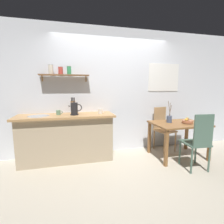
{
  "coord_description": "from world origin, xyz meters",
  "views": [
    {
      "loc": [
        -0.91,
        -3.01,
        1.44
      ],
      "look_at": [
        -0.1,
        0.25,
        0.95
      ],
      "focal_mm": 27.0,
      "sensor_mm": 36.0,
      "label": 1
    }
  ],
  "objects_px": {
    "dining_table": "(178,128)",
    "electric_kettle": "(74,109)",
    "twig_vase": "(169,119)",
    "dining_chair_near": "(198,140)",
    "coffee_mug_spare": "(100,111)",
    "knife_block": "(73,107)",
    "coffee_mug_by_sink": "(59,112)",
    "dining_chair_far": "(163,127)",
    "fruit_bowl": "(187,121)"
  },
  "relations": [
    {
      "from": "fruit_bowl",
      "to": "electric_kettle",
      "type": "height_order",
      "value": "electric_kettle"
    },
    {
      "from": "coffee_mug_by_sink",
      "to": "dining_chair_far",
      "type": "bearing_deg",
      "value": 2.27
    },
    {
      "from": "dining_chair_near",
      "to": "knife_block",
      "type": "xyz_separation_m",
      "value": [
        -2.06,
        1.14,
        0.5
      ]
    },
    {
      "from": "electric_kettle",
      "to": "coffee_mug_spare",
      "type": "relative_size",
      "value": 2.1
    },
    {
      "from": "fruit_bowl",
      "to": "electric_kettle",
      "type": "relative_size",
      "value": 0.8
    },
    {
      "from": "dining_chair_near",
      "to": "fruit_bowl",
      "type": "xyz_separation_m",
      "value": [
        0.18,
        0.53,
        0.22
      ]
    },
    {
      "from": "knife_block",
      "to": "coffee_mug_by_sink",
      "type": "relative_size",
      "value": 2.74
    },
    {
      "from": "knife_block",
      "to": "dining_chair_far",
      "type": "bearing_deg",
      "value": -1.6
    },
    {
      "from": "dining_chair_near",
      "to": "knife_block",
      "type": "relative_size",
      "value": 3.14
    },
    {
      "from": "coffee_mug_by_sink",
      "to": "coffee_mug_spare",
      "type": "bearing_deg",
      "value": -3.8
    },
    {
      "from": "electric_kettle",
      "to": "coffee_mug_spare",
      "type": "bearing_deg",
      "value": 3.42
    },
    {
      "from": "dining_table",
      "to": "twig_vase",
      "type": "distance_m",
      "value": 0.26
    },
    {
      "from": "dining_chair_near",
      "to": "coffee_mug_spare",
      "type": "bearing_deg",
      "value": 148.35
    },
    {
      "from": "dining_chair_far",
      "to": "twig_vase",
      "type": "distance_m",
      "value": 0.48
    },
    {
      "from": "electric_kettle",
      "to": "coffee_mug_by_sink",
      "type": "distance_m",
      "value": 0.32
    },
    {
      "from": "knife_block",
      "to": "coffee_mug_by_sink",
      "type": "bearing_deg",
      "value": -151.91
    },
    {
      "from": "dining_chair_near",
      "to": "twig_vase",
      "type": "xyz_separation_m",
      "value": [
        -0.13,
        0.7,
        0.25
      ]
    },
    {
      "from": "dining_chair_far",
      "to": "electric_kettle",
      "type": "bearing_deg",
      "value": -174.99
    },
    {
      "from": "coffee_mug_by_sink",
      "to": "electric_kettle",
      "type": "bearing_deg",
      "value": -15.7
    },
    {
      "from": "twig_vase",
      "to": "knife_block",
      "type": "distance_m",
      "value": 1.99
    },
    {
      "from": "electric_kettle",
      "to": "knife_block",
      "type": "height_order",
      "value": "knife_block"
    },
    {
      "from": "twig_vase",
      "to": "electric_kettle",
      "type": "distance_m",
      "value": 1.93
    },
    {
      "from": "twig_vase",
      "to": "dining_table",
      "type": "bearing_deg",
      "value": -28.18
    },
    {
      "from": "fruit_bowl",
      "to": "dining_chair_far",
      "type": "bearing_deg",
      "value": 111.71
    },
    {
      "from": "dining_chair_far",
      "to": "knife_block",
      "type": "distance_m",
      "value": 2.08
    },
    {
      "from": "fruit_bowl",
      "to": "dining_table",
      "type": "bearing_deg",
      "value": 153.23
    },
    {
      "from": "coffee_mug_spare",
      "to": "dining_chair_near",
      "type": "bearing_deg",
      "value": -31.65
    },
    {
      "from": "dining_chair_far",
      "to": "fruit_bowl",
      "type": "relative_size",
      "value": 4.78
    },
    {
      "from": "dining_table",
      "to": "twig_vase",
      "type": "xyz_separation_m",
      "value": [
        -0.16,
        0.09,
        0.18
      ]
    },
    {
      "from": "dining_table",
      "to": "knife_block",
      "type": "height_order",
      "value": "knife_block"
    },
    {
      "from": "dining_chair_near",
      "to": "fruit_bowl",
      "type": "relative_size",
      "value": 4.91
    },
    {
      "from": "dining_table",
      "to": "coffee_mug_by_sink",
      "type": "xyz_separation_m",
      "value": [
        -2.37,
        0.39,
        0.35
      ]
    },
    {
      "from": "electric_kettle",
      "to": "knife_block",
      "type": "relative_size",
      "value": 0.8
    },
    {
      "from": "dining_table",
      "to": "dining_chair_near",
      "type": "relative_size",
      "value": 1.04
    },
    {
      "from": "electric_kettle",
      "to": "twig_vase",
      "type": "bearing_deg",
      "value": -6.46
    },
    {
      "from": "dining_chair_far",
      "to": "knife_block",
      "type": "xyz_separation_m",
      "value": [
        -2.02,
        0.06,
        0.51
      ]
    },
    {
      "from": "knife_block",
      "to": "twig_vase",
      "type": "bearing_deg",
      "value": -13.06
    },
    {
      "from": "dining_chair_near",
      "to": "knife_block",
      "type": "distance_m",
      "value": 2.4
    },
    {
      "from": "dining_chair_far",
      "to": "twig_vase",
      "type": "relative_size",
      "value": 2.19
    },
    {
      "from": "dining_table",
      "to": "coffee_mug_spare",
      "type": "distance_m",
      "value": 1.64
    },
    {
      "from": "dining_chair_far",
      "to": "fruit_bowl",
      "type": "bearing_deg",
      "value": -68.29
    },
    {
      "from": "coffee_mug_by_sink",
      "to": "fruit_bowl",
      "type": "bearing_deg",
      "value": -10.39
    },
    {
      "from": "dining_table",
      "to": "electric_kettle",
      "type": "bearing_deg",
      "value": 171.64
    },
    {
      "from": "coffee_mug_spare",
      "to": "dining_table",
      "type": "bearing_deg",
      "value": -12.07
    },
    {
      "from": "coffee_mug_by_sink",
      "to": "knife_block",
      "type": "bearing_deg",
      "value": 28.09
    },
    {
      "from": "dining_chair_near",
      "to": "fruit_bowl",
      "type": "bearing_deg",
      "value": 71.46
    },
    {
      "from": "electric_kettle",
      "to": "coffee_mug_spare",
      "type": "distance_m",
      "value": 0.51
    },
    {
      "from": "dining_chair_near",
      "to": "coffee_mug_by_sink",
      "type": "xyz_separation_m",
      "value": [
        -2.33,
        0.99,
        0.42
      ]
    },
    {
      "from": "dining_table",
      "to": "twig_vase",
      "type": "bearing_deg",
      "value": 151.82
    },
    {
      "from": "fruit_bowl",
      "to": "coffee_mug_spare",
      "type": "relative_size",
      "value": 1.67
    }
  ]
}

